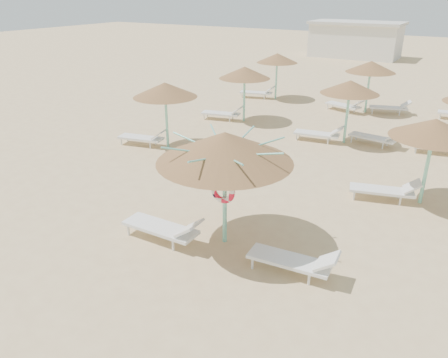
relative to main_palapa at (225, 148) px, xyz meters
The scene contains 6 objects.
ground 2.61m from the main_palapa, 161.47° to the left, with size 120.00×120.00×0.00m, color #D3B581.
main_palapa is the anchor object (origin of this frame).
lounger_main_a 2.69m from the main_palapa, 150.27° to the right, with size 2.22×0.69×0.81m.
lounger_main_b 3.09m from the main_palapa, 10.65° to the right, with size 2.09×0.76×0.75m.
palapa_field 10.56m from the main_palapa, 78.95° to the left, with size 19.82×13.88×2.70m.
service_hut 35.68m from the main_palapa, 100.21° to the left, with size 8.40×4.40×3.25m.
Camera 1 is at (5.29, -8.53, 6.04)m, focal length 35.00 mm.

